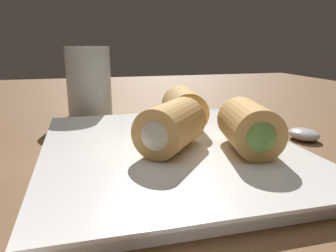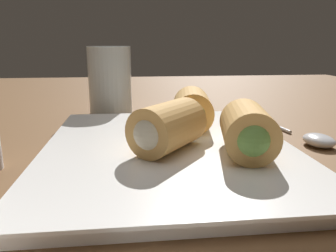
{
  "view_description": "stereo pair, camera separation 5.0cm",
  "coord_description": "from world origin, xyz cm",
  "views": [
    {
      "loc": [
        -29.25,
        9.82,
        14.13
      ],
      "look_at": [
        3.47,
        1.17,
        5.46
      ],
      "focal_mm": 35.0,
      "sensor_mm": 36.0,
      "label": 1
    },
    {
      "loc": [
        -30.17,
        4.9,
        14.13
      ],
      "look_at": [
        3.47,
        1.17,
        5.46
      ],
      "focal_mm": 35.0,
      "sensor_mm": 36.0,
      "label": 2
    }
  ],
  "objects": [
    {
      "name": "table_surface",
      "position": [
        0.0,
        0.0,
        1.0
      ],
      "size": [
        180.0,
        140.0,
        2.0
      ],
      "color": "brown",
      "rests_on": "ground"
    },
    {
      "name": "serving_plate",
      "position": [
        3.47,
        1.17,
        2.76
      ],
      "size": [
        32.34,
        26.16,
        1.5
      ],
      "color": "white",
      "rests_on": "table_surface"
    },
    {
      "name": "roll_front_left",
      "position": [
        1.0,
        1.69,
        5.95
      ],
      "size": [
        8.95,
        8.55,
        4.9
      ],
      "color": "#DBA356",
      "rests_on": "serving_plate"
    },
    {
      "name": "roll_front_right",
      "position": [
        9.42,
        -2.55,
        5.95
      ],
      "size": [
        8.68,
        5.93,
        4.9
      ],
      "color": "#DBA356",
      "rests_on": "serving_plate"
    },
    {
      "name": "roll_back_left",
      "position": [
        -1.24,
        -5.97,
        5.95
      ],
      "size": [
        8.75,
        6.32,
        4.9
      ],
      "color": "#DBA356",
      "rests_on": "serving_plate"
    },
    {
      "name": "spoon",
      "position": [
        6.66,
        -17.0,
        2.68
      ],
      "size": [
        20.12,
        4.85,
        1.49
      ],
      "color": "silver",
      "rests_on": "table_surface"
    },
    {
      "name": "drinking_glass",
      "position": [
        27.01,
        8.61,
        7.75
      ],
      "size": [
        7.3,
        7.3,
        11.51
      ],
      "color": "silver",
      "rests_on": "table_surface"
    }
  ]
}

